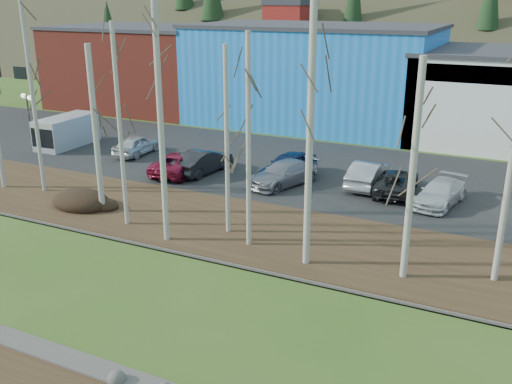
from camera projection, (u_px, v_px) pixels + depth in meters
The scene contains 27 objects.
dirt_strip at pixel (56, 383), 16.36m from camera, with size 80.00×1.80×0.03m, color #382616.
near_bank_rocks at pixel (81, 364), 17.22m from camera, with size 80.00×0.80×0.50m, color #47423D, non-canonical shape.
river at pixel (159, 302), 20.70m from camera, with size 80.00×8.00×0.90m, color black, non-canonical shape.
far_bank_rocks at pixel (216, 258), 24.18m from camera, with size 80.00×0.80×0.46m, color #47423D, non-canonical shape.
far_bank at pixel (249, 230), 26.88m from camera, with size 80.00×7.00×0.15m, color #382616.
parking_lot at pixel (324, 172), 35.80m from camera, with size 80.00×14.00×0.14m, color black.
building_brick at pixel (143, 67), 56.39m from camera, with size 16.32×12.24×7.80m.
building_blue at pixel (315, 74), 48.85m from camera, with size 20.40×12.24×8.30m.
dirt_mound at pixel (81, 200), 29.62m from camera, with size 3.30×2.33×0.65m, color black.
birch_1 at pixel (32, 88), 30.24m from camera, with size 0.22×0.22×11.46m.
birch_2 at pixel (96, 131), 27.73m from camera, with size 0.29×0.29×8.30m.
birch_3 at pixel (120, 128), 25.92m from camera, with size 0.20×0.20×9.39m.
birch_4 at pixel (161, 127), 24.03m from camera, with size 0.26×0.26×10.26m.
birch_5 at pixel (227, 142), 25.19m from camera, with size 0.21×0.21×8.49m.
birch_6 at pixel (248, 144), 23.71m from camera, with size 0.21×0.21×9.11m.
birch_7 at pixel (310, 135), 21.68m from camera, with size 0.28×0.28×10.77m.
birch_8 at pixel (413, 173), 20.92m from camera, with size 0.27×0.27×8.45m.
street_lamp at pixel (28, 106), 40.02m from camera, with size 1.40×0.78×3.89m.
car_0 at pixel (136, 145), 39.18m from camera, with size 1.63×4.05×1.38m, color silver.
car_1 at pixel (203, 161), 35.13m from camera, with size 1.55×4.43×1.46m, color #232326.
car_2 at pixel (180, 163), 35.00m from camera, with size 2.20×4.78×1.33m, color maroon.
car_3 at pixel (284, 174), 32.87m from camera, with size 1.92×4.71×1.37m, color gray.
car_4 at pixel (288, 165), 34.21m from camera, with size 1.77×4.40×1.50m, color #122246.
car_5 at pixel (368, 174), 32.60m from camera, with size 1.56×4.48×1.47m, color #A5A4A6.
car_6 at pixel (396, 182), 31.54m from camera, with size 2.17×4.71×1.31m, color black.
car_7 at pixel (440, 193), 29.80m from camera, with size 1.78×4.37×1.27m, color silver.
van_grey at pixel (65, 132), 41.24m from camera, with size 2.23×4.98×2.15m.
Camera 1 is at (11.16, -7.68, 10.53)m, focal length 40.00 mm.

